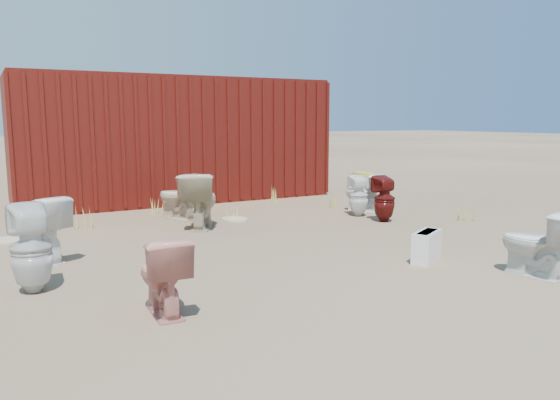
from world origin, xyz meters
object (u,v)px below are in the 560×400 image
toilet_front_pink (163,275)px  toilet_front_maroon (384,199)px  toilet_back_a (31,248)px  toilet_back_beige_left (177,196)px  toilet_front_c (535,243)px  toilet_back_e (359,196)px  toilet_back_yellowlid (363,193)px  loose_tank (427,246)px  toilet_back_beige_right (201,200)px  toilet_front_a (40,229)px  shipping_container (171,139)px

toilet_front_pink → toilet_front_maroon: 4.87m
toilet_back_a → toilet_back_beige_left: bearing=-133.9°
toilet_front_c → toilet_back_e: toilet_front_c is taller
toilet_back_yellowlid → toilet_back_a: bearing=-5.8°
toilet_front_c → loose_tank: (-0.55, 0.97, -0.17)m
toilet_back_beige_right → toilet_back_e: size_ratio=1.22×
toilet_front_pink → toilet_back_beige_right: toilet_back_beige_right is taller
toilet_back_beige_left → toilet_back_beige_right: size_ratio=0.89×
toilet_back_beige_left → toilet_back_beige_right: (0.07, -0.88, 0.05)m
toilet_front_a → toilet_back_beige_left: bearing=-164.2°
toilet_back_beige_right → loose_tank: (1.57, -3.06, -0.24)m
shipping_container → toilet_back_yellowlid: shipping_container is taller
toilet_front_maroon → toilet_front_a: bearing=5.2°
shipping_container → toilet_back_yellowlid: (2.39, -3.26, -0.87)m
toilet_back_yellowlid → loose_tank: bearing=38.0°
loose_tank → toilet_front_a: bearing=122.5°
toilet_back_yellowlid → loose_tank: size_ratio=1.32×
toilet_front_pink → loose_tank: 3.14m
toilet_front_c → loose_tank: toilet_front_c is taller
toilet_front_a → toilet_back_yellowlid: bearing=166.5°
toilet_front_c → toilet_back_a: 4.97m
shipping_container → loose_tank: shipping_container is taller
toilet_front_pink → loose_tank: bearing=-174.0°
toilet_back_e → toilet_back_a: bearing=33.7°
toilet_front_pink → toilet_back_beige_left: size_ratio=0.91×
toilet_front_c → toilet_back_beige_left: bearing=-75.2°
toilet_back_yellowlid → loose_tank: (-1.43, -3.07, -0.16)m
shipping_container → toilet_front_maroon: shipping_container is taller
toilet_back_yellowlid → toilet_back_e: 0.48m
toilet_back_beige_right → loose_tank: bearing=146.9°
toilet_back_beige_left → toilet_back_e: size_ratio=1.09×
toilet_front_maroon → toilet_back_yellowlid: 0.98m
toilet_front_a → toilet_back_beige_right: (2.28, 0.96, 0.04)m
shipping_container → loose_tank: 6.49m
shipping_container → toilet_back_beige_left: size_ratio=8.10×
toilet_front_c → toilet_back_beige_right: toilet_back_beige_right is taller
toilet_front_a → toilet_back_e: toilet_front_a is taller
toilet_front_a → shipping_container: bearing=-148.3°
toilet_back_beige_right → toilet_back_yellowlid: toilet_back_beige_right is taller
toilet_front_maroon → toilet_back_e: 0.60m
toilet_front_c → toilet_front_pink: bearing=-21.1°
toilet_front_pink → toilet_back_beige_right: 3.61m
toilet_front_a → toilet_front_pink: toilet_front_a is taller
toilet_front_pink → toilet_front_a: bearing=-70.0°
toilet_back_e → loose_tank: 2.95m
toilet_front_a → toilet_front_pink: (0.72, -2.30, -0.04)m
toilet_front_c → toilet_back_a: size_ratio=0.83×
toilet_back_e → toilet_front_maroon: bearing=109.3°
shipping_container → toilet_front_a: shipping_container is taller
toilet_front_pink → toilet_back_a: 1.46m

